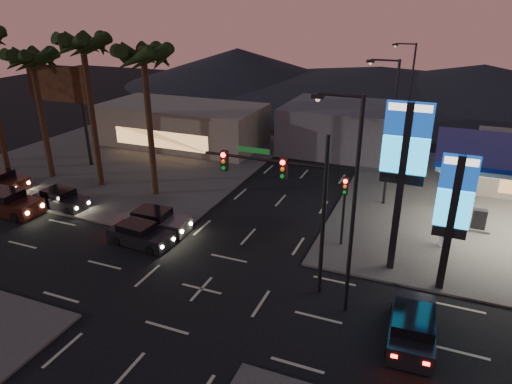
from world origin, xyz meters
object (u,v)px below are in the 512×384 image
at_px(car_lane_b_front, 156,221).
at_px(car_lane_b_mid, 62,199).
at_px(car_lane_a_mid, 7,203).
at_px(car_lane_b_rear, 0,181).
at_px(traffic_signal_mast, 288,189).
at_px(suv_station, 412,327).
at_px(pylon_sign_short, 454,204).
at_px(pylon_sign_tall, 404,155).
at_px(car_lane_a_front, 140,235).

xyz_separation_m(car_lane_b_front, car_lane_b_mid, (-8.10, 0.55, -0.04)).
distance_m(car_lane_a_mid, car_lane_b_rear, 5.16).
bearing_deg(car_lane_b_front, traffic_signal_mast, -15.31).
bearing_deg(suv_station, car_lane_b_mid, 168.00).
bearing_deg(car_lane_b_front, car_lane_b_mid, 176.13).
distance_m(traffic_signal_mast, car_lane_b_rear, 25.20).
bearing_deg(car_lane_a_mid, pylon_sign_short, 3.07).
bearing_deg(pylon_sign_tall, car_lane_b_front, -176.24).
bearing_deg(car_lane_b_front, pylon_sign_tall, 3.76).
distance_m(pylon_sign_short, suv_station, 6.05).
bearing_deg(pylon_sign_tall, car_lane_b_mid, -179.02).
bearing_deg(car_lane_a_mid, pylon_sign_tall, 5.65).
bearing_deg(pylon_sign_tall, pylon_sign_short, -21.80).
distance_m(pylon_sign_tall, suv_station, 8.04).
distance_m(car_lane_a_front, car_lane_b_front, 1.81).
xyz_separation_m(pylon_sign_short, car_lane_b_rear, (-31.70, 1.52, -3.98)).
height_order(pylon_sign_short, car_lane_b_mid, pylon_sign_short).
bearing_deg(traffic_signal_mast, car_lane_b_front, 164.69).
bearing_deg(pylon_sign_short, traffic_signal_mast, -160.87).
height_order(pylon_sign_tall, car_lane_b_front, pylon_sign_tall).
distance_m(pylon_sign_short, car_lane_b_front, 17.15).
relative_size(traffic_signal_mast, car_lane_b_rear, 1.78).
xyz_separation_m(traffic_signal_mast, suv_station, (6.25, -1.93, -4.56)).
bearing_deg(car_lane_a_mid, car_lane_a_front, -1.37).
distance_m(pylon_sign_tall, pylon_sign_short, 3.20).
height_order(traffic_signal_mast, suv_station, traffic_signal_mast).
bearing_deg(car_lane_b_rear, suv_station, -10.99).
bearing_deg(car_lane_a_front, car_lane_b_front, 93.63).
bearing_deg(car_lane_a_mid, car_lane_b_rear, 144.47).
relative_size(pylon_sign_short, car_lane_b_front, 1.61).
xyz_separation_m(pylon_sign_tall, car_lane_b_rear, (-29.20, 0.52, -5.72)).
xyz_separation_m(car_lane_a_front, car_lane_b_front, (-0.11, 1.81, 0.04)).
relative_size(traffic_signal_mast, suv_station, 1.82).
bearing_deg(car_lane_a_mid, car_lane_b_mid, 37.47).
relative_size(car_lane_b_mid, suv_station, 0.94).
distance_m(pylon_sign_tall, car_lane_a_front, 15.45).
xyz_separation_m(car_lane_a_front, car_lane_b_rear, (-15.14, 3.26, 0.07)).
bearing_deg(traffic_signal_mast, car_lane_b_mid, 169.88).
height_order(car_lane_a_front, car_lane_a_mid, car_lane_a_mid).
bearing_deg(car_lane_b_mid, traffic_signal_mast, -10.12).
xyz_separation_m(pylon_sign_tall, pylon_sign_short, (2.50, -1.00, -1.74)).
distance_m(car_lane_a_front, car_lane_b_mid, 8.54).
bearing_deg(car_lane_b_rear, traffic_signal_mast, -9.37).
relative_size(pylon_sign_short, car_lane_a_front, 1.71).
relative_size(pylon_sign_tall, car_lane_b_front, 2.07).
xyz_separation_m(car_lane_b_front, suv_station, (15.68, -4.51, 0.02)).
xyz_separation_m(pylon_sign_short, suv_station, (-1.00, -4.44, -3.99)).
bearing_deg(pylon_sign_short, car_lane_b_mid, 178.57).
bearing_deg(car_lane_a_front, car_lane_b_mid, 164.02).
bearing_deg(pylon_sign_tall, suv_station, -74.55).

